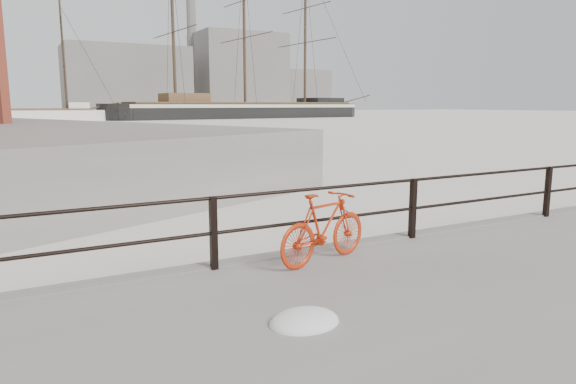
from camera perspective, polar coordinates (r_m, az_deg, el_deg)
name	(u,v)px	position (r m, az deg, el deg)	size (l,w,h in m)	color
ground	(537,232)	(11.64, 25.96, -3.99)	(400.00, 400.00, 0.00)	white
guardrail	(548,192)	(11.40, 26.88, 0.03)	(28.00, 0.10, 1.00)	black
bicycle	(324,227)	(7.24, 4.05, -3.93)	(1.67, 0.25, 1.01)	red
barque_black	(245,118)	(99.56, -4.75, 8.18)	(61.22, 20.03, 34.56)	black
schooner_mid	(24,122)	(88.52, -27.27, 6.97)	(27.17, 11.49, 19.70)	white
industrial_west	(127,81)	(149.55, -17.47, 11.72)	(32.00, 18.00, 18.00)	gray
industrial_mid	(238,74)	(164.86, -5.56, 12.92)	(26.00, 20.00, 24.00)	gray
industrial_east	(295,92)	(179.27, 0.74, 11.10)	(20.00, 16.00, 14.00)	gray
smokestack	(192,40)	(165.85, -10.64, 16.26)	(2.80, 2.80, 44.00)	gray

